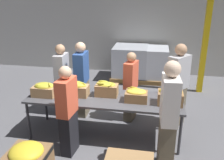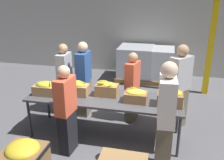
% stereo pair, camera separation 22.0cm
% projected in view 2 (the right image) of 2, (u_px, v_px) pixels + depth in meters
% --- Properties ---
extents(ground_plane, '(30.00, 30.00, 0.00)m').
position_uv_depth(ground_plane, '(105.00, 134.00, 4.93)').
color(ground_plane, slate).
extents(wall_back, '(16.00, 0.08, 4.00)m').
position_uv_depth(wall_back, '(136.00, 12.00, 7.98)').
color(wall_back, '#B7B7B2').
rests_on(wall_back, ground_plane).
extents(sorting_table, '(2.88, 0.89, 0.80)m').
position_uv_depth(sorting_table, '(104.00, 100.00, 4.67)').
color(sorting_table, '#4C4C51').
rests_on(sorting_table, ground_plane).
extents(banana_box_0, '(0.43, 0.30, 0.27)m').
position_uv_depth(banana_box_0, '(45.00, 88.00, 4.76)').
color(banana_box_0, tan).
rests_on(banana_box_0, sorting_table).
extents(banana_box_1, '(0.48, 0.26, 0.28)m').
position_uv_depth(banana_box_1, '(76.00, 88.00, 4.73)').
color(banana_box_1, tan).
rests_on(banana_box_1, sorting_table).
extents(banana_box_2, '(0.42, 0.30, 0.29)m').
position_uv_depth(banana_box_2, '(107.00, 89.00, 4.70)').
color(banana_box_2, '#A37A4C').
rests_on(banana_box_2, sorting_table).
extents(banana_box_3, '(0.40, 0.29, 0.24)m').
position_uv_depth(banana_box_3, '(136.00, 95.00, 4.45)').
color(banana_box_3, olive).
rests_on(banana_box_3, sorting_table).
extents(banana_box_4, '(0.43, 0.32, 0.30)m').
position_uv_depth(banana_box_4, '(170.00, 97.00, 4.30)').
color(banana_box_4, olive).
rests_on(banana_box_4, sorting_table).
extents(volunteer_0, '(0.22, 0.45, 1.67)m').
position_uv_depth(volunteer_0, '(84.00, 80.00, 5.48)').
color(volunteer_0, '#6B604C').
rests_on(volunteer_0, ground_plane).
extents(volunteer_1, '(0.47, 0.51, 1.73)m').
position_uv_depth(volunteer_1, '(179.00, 88.00, 4.95)').
color(volunteer_1, '#6B604C').
rests_on(volunteer_1, ground_plane).
extents(volunteer_2, '(0.23, 0.44, 1.61)m').
position_uv_depth(volunteer_2, '(65.00, 79.00, 5.59)').
color(volunteer_2, '#2D3856').
rests_on(volunteer_2, ground_plane).
extents(volunteer_3, '(0.27, 0.49, 1.78)m').
position_uv_depth(volunteer_3, '(165.00, 120.00, 3.69)').
color(volunteer_3, '#6B604C').
rests_on(volunteer_3, ground_plane).
extents(volunteer_4, '(0.29, 0.44, 1.51)m').
position_uv_depth(volunteer_4, '(132.00, 87.00, 5.27)').
color(volunteer_4, '#6B604C').
rests_on(volunteer_4, ground_plane).
extents(volunteer_5, '(0.25, 0.44, 1.58)m').
position_uv_depth(volunteer_5, '(66.00, 111.00, 4.19)').
color(volunteer_5, black).
rests_on(volunteer_5, ground_plane).
extents(support_pillar, '(0.14, 0.14, 4.00)m').
position_uv_depth(support_pillar, '(214.00, 19.00, 6.20)').
color(support_pillar, yellow).
rests_on(support_pillar, ground_plane).
extents(pallet_stack_0, '(1.14, 1.14, 1.03)m').
position_uv_depth(pallet_stack_0, '(136.00, 63.00, 7.85)').
color(pallet_stack_0, olive).
rests_on(pallet_stack_0, ground_plane).
extents(pallet_stack_1, '(1.08, 1.08, 1.02)m').
position_uv_depth(pallet_stack_1, '(157.00, 65.00, 7.69)').
color(pallet_stack_1, olive).
rests_on(pallet_stack_1, ground_plane).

